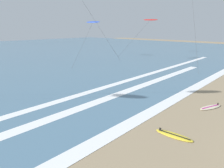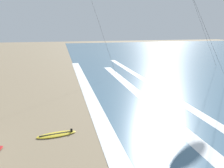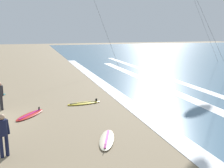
{
  "view_description": "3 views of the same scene",
  "coord_description": "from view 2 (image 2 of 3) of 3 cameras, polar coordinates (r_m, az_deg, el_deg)",
  "views": [
    {
      "loc": [
        -10.95,
        1.92,
        5.85
      ],
      "look_at": [
        -1.25,
        11.16,
        1.92
      ],
      "focal_mm": 30.97,
      "sensor_mm": 36.0,
      "label": 1
    },
    {
      "loc": [
        9.22,
        6.5,
        5.7
      ],
      "look_at": [
        -1.6,
        9.11,
        2.71
      ],
      "focal_mm": 34.05,
      "sensor_mm": 36.0,
      "label": 2
    },
    {
      "loc": [
        13.51,
        3.13,
        4.44
      ],
      "look_at": [
        -0.42,
        7.45,
        1.41
      ],
      "focal_mm": 41.08,
      "sensor_mm": 36.0,
      "label": 3
    }
  ],
  "objects": [
    {
      "name": "wave_foam_shoreline",
      "position": [
        11.54,
        -0.93,
        -14.48
      ],
      "size": [
        49.76,
        1.02,
        0.01
      ],
      "primitive_type": "cube",
      "color": "white",
      "rests_on": "ocean_surface"
    },
    {
      "name": "wave_foam_mid_break",
      "position": [
        13.19,
        17.65,
        -11.25
      ],
      "size": [
        39.48,
        0.94,
        0.01
      ],
      "primitive_type": "cube",
      "color": "white",
      "rests_on": "ocean_surface"
    },
    {
      "name": "surfboard_near_water",
      "position": [
        12.26,
        -14.67,
        -12.96
      ],
      "size": [
        0.84,
        2.16,
        0.25
      ],
      "color": "yellow",
      "rests_on": "ground"
    }
  ]
}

